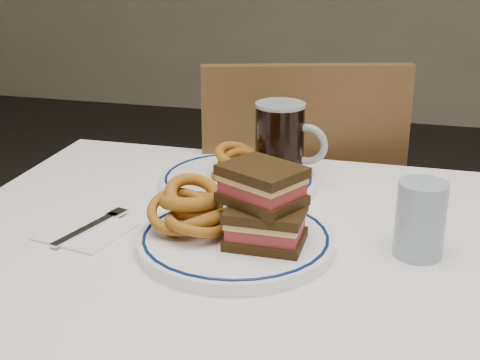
% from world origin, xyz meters
% --- Properties ---
extents(dining_table, '(1.27, 0.87, 0.75)m').
position_xyz_m(dining_table, '(0.00, 0.00, 0.64)').
color(dining_table, white).
rests_on(dining_table, floor).
extents(chair_far, '(0.54, 0.54, 0.93)m').
position_xyz_m(chair_far, '(-0.17, 0.59, 0.51)').
color(chair_far, '#4A3117').
rests_on(chair_far, floor).
extents(main_plate, '(0.29, 0.29, 0.02)m').
position_xyz_m(main_plate, '(-0.16, 0.00, 0.76)').
color(main_plate, white).
rests_on(main_plate, dining_table).
extents(reuben_sandwich, '(0.13, 0.13, 0.11)m').
position_xyz_m(reuben_sandwich, '(-0.11, -0.01, 0.82)').
color(reuben_sandwich, black).
rests_on(reuben_sandwich, main_plate).
extents(onion_rings_main, '(0.13, 0.12, 0.11)m').
position_xyz_m(onion_rings_main, '(-0.22, 0.00, 0.80)').
color(onion_rings_main, brown).
rests_on(onion_rings_main, main_plate).
extents(ketchup_ramekin, '(0.06, 0.06, 0.04)m').
position_xyz_m(ketchup_ramekin, '(-0.16, 0.10, 0.79)').
color(ketchup_ramekin, silver).
rests_on(ketchup_ramekin, main_plate).
extents(beer_mug, '(0.13, 0.09, 0.15)m').
position_xyz_m(beer_mug, '(-0.15, 0.28, 0.83)').
color(beer_mug, black).
rests_on(beer_mug, dining_table).
extents(water_glass, '(0.07, 0.07, 0.11)m').
position_xyz_m(water_glass, '(0.10, 0.04, 0.81)').
color(water_glass, '#8EA1B7').
rests_on(water_glass, dining_table).
extents(far_plate, '(0.28, 0.28, 0.02)m').
position_xyz_m(far_plate, '(-0.22, 0.24, 0.76)').
color(far_plate, white).
rests_on(far_plate, dining_table).
extents(onion_rings_far, '(0.11, 0.10, 0.08)m').
position_xyz_m(onion_rings_far, '(-0.22, 0.24, 0.79)').
color(onion_rings_far, brown).
rests_on(onion_rings_far, far_plate).
extents(napkin_fork, '(0.14, 0.16, 0.01)m').
position_xyz_m(napkin_fork, '(-0.39, -0.01, 0.75)').
color(napkin_fork, white).
rests_on(napkin_fork, dining_table).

